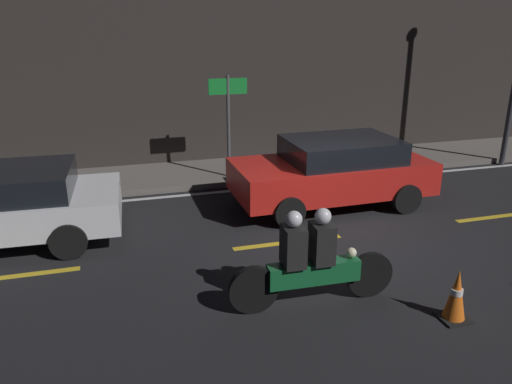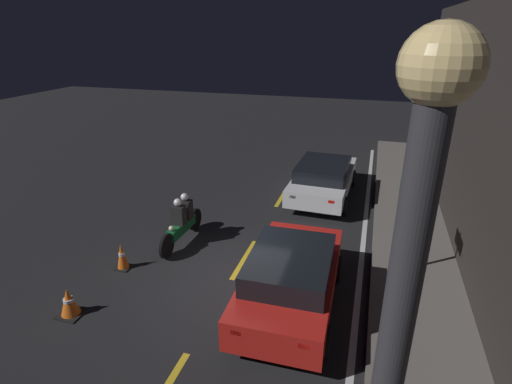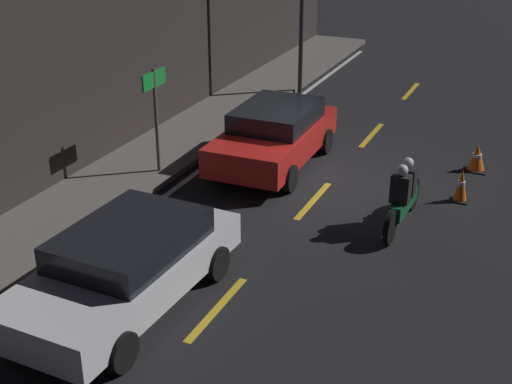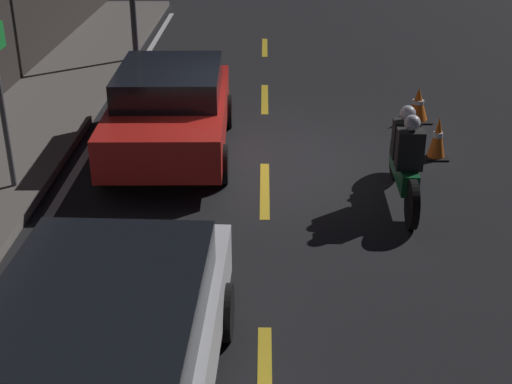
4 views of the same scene
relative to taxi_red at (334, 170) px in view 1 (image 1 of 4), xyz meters
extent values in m
plane|color=black|center=(-0.55, -1.58, -0.76)|extent=(56.00, 56.00, 0.00)
cube|color=#605B56|center=(-0.55, 2.74, -0.69)|extent=(28.00, 2.11, 0.14)
cube|color=#2D2826|center=(-0.55, 3.95, 2.50)|extent=(28.00, 0.30, 6.51)
cube|color=gold|center=(-6.05, -1.58, -0.76)|extent=(2.00, 0.14, 0.01)
cube|color=gold|center=(-1.55, -1.58, -0.76)|extent=(2.00, 0.14, 0.01)
cube|color=gold|center=(2.95, -1.58, -0.76)|extent=(2.00, 0.14, 0.01)
cube|color=silver|center=(-0.55, 1.44, -0.76)|extent=(25.20, 0.14, 0.01)
cube|color=red|center=(-4.39, -0.87, -0.02)|extent=(0.07, 0.20, 0.10)
cube|color=red|center=(-4.35, 0.36, -0.02)|extent=(0.07, 0.20, 0.10)
cylinder|color=black|center=(-5.21, -1.16, -0.45)|extent=(0.61, 0.20, 0.61)
cylinder|color=black|center=(-5.15, 0.70, -0.45)|extent=(0.61, 0.20, 0.61)
cube|color=red|center=(-0.05, 0.00, -0.12)|extent=(4.12, 1.92, 0.66)
cube|color=black|center=(0.15, 0.00, 0.43)|extent=(2.28, 1.70, 0.46)
cube|color=red|center=(1.97, -0.56, 0.04)|extent=(0.06, 0.20, 0.10)
cube|color=red|center=(1.95, 0.64, 0.04)|extent=(0.06, 0.20, 0.10)
cylinder|color=black|center=(-1.30, -0.93, -0.45)|extent=(0.62, 0.19, 0.61)
cylinder|color=black|center=(-1.33, 0.88, -0.45)|extent=(0.62, 0.19, 0.61)
cylinder|color=black|center=(1.23, -0.88, -0.45)|extent=(0.62, 0.19, 0.61)
cylinder|color=black|center=(1.20, 0.92, -0.45)|extent=(0.62, 0.19, 0.61)
cylinder|color=black|center=(-1.06, -3.59, -0.42)|extent=(0.68, 0.10, 0.68)
cylinder|color=black|center=(-2.74, -3.54, -0.42)|extent=(0.68, 0.12, 0.68)
cube|color=#14592D|center=(-1.90, -3.56, -0.27)|extent=(1.29, 0.28, 0.30)
sphere|color=#F2EABF|center=(-1.35, -3.58, -0.04)|extent=(0.14, 0.14, 0.14)
cube|color=black|center=(-1.80, -3.57, 0.16)|extent=(0.29, 0.37, 0.55)
sphere|color=silver|center=(-1.80, -3.57, 0.54)|extent=(0.22, 0.22, 0.22)
cube|color=black|center=(-2.20, -3.56, 0.16)|extent=(0.29, 0.37, 0.55)
sphere|color=silver|center=(-2.20, -3.56, 0.54)|extent=(0.22, 0.22, 0.22)
cube|color=black|center=(-0.25, -4.42, -0.74)|extent=(0.37, 0.37, 0.03)
cone|color=orange|center=(-0.25, -4.42, -0.38)|extent=(0.29, 0.29, 0.69)
cylinder|color=white|center=(-0.25, -4.42, -0.35)|extent=(0.16, 0.16, 0.08)
cylinder|color=#4C4C51|center=(-1.75, 2.12, 0.58)|extent=(0.08, 0.08, 2.40)
cube|color=#198C33|center=(-1.75, 2.12, 1.53)|extent=(0.90, 0.05, 0.36)
camera|label=1|loc=(-4.32, -9.15, 2.98)|focal=35.00mm
camera|label=2|loc=(7.15, 1.35, 4.98)|focal=28.00mm
camera|label=3|loc=(-14.61, -6.14, 5.73)|focal=50.00mm
camera|label=4|loc=(-11.28, -1.55, 3.74)|focal=50.00mm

